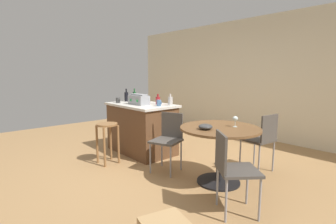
{
  "coord_description": "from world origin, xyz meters",
  "views": [
    {
      "loc": [
        2.92,
        -2.49,
        1.47
      ],
      "look_at": [
        -0.06,
        0.18,
        0.85
      ],
      "focal_mm": 26.95,
      "sensor_mm": 36.0,
      "label": 1
    }
  ],
  "objects_px": {
    "toolbox": "(139,100)",
    "wine_glass": "(235,119)",
    "kitchen_island": "(141,128)",
    "bottle_2": "(134,96)",
    "bottle_3": "(158,100)",
    "bottle_0": "(170,101)",
    "dining_table": "(220,140)",
    "bottle_1": "(126,96)",
    "cup_0": "(143,99)",
    "wooden_stool": "(107,134)",
    "folding_chair_left": "(232,166)",
    "cup_1": "(159,103)",
    "serving_bowl": "(205,127)",
    "folding_chair_near": "(262,138)",
    "folding_chair_far": "(168,137)",
    "cup_2": "(118,100)"
  },
  "relations": [
    {
      "from": "wooden_stool",
      "to": "bottle_0",
      "type": "height_order",
      "value": "bottle_0"
    },
    {
      "from": "bottle_0",
      "to": "wine_glass",
      "type": "height_order",
      "value": "bottle_0"
    },
    {
      "from": "toolbox",
      "to": "wine_glass",
      "type": "height_order",
      "value": "toolbox"
    },
    {
      "from": "kitchen_island",
      "to": "bottle_2",
      "type": "height_order",
      "value": "bottle_2"
    },
    {
      "from": "serving_bowl",
      "to": "kitchen_island",
      "type": "bearing_deg",
      "value": 171.39
    },
    {
      "from": "cup_2",
      "to": "serving_bowl",
      "type": "xyz_separation_m",
      "value": [
        2.16,
        -0.03,
        -0.16
      ]
    },
    {
      "from": "bottle_1",
      "to": "cup_2",
      "type": "distance_m",
      "value": 0.29
    },
    {
      "from": "dining_table",
      "to": "bottle_0",
      "type": "relative_size",
      "value": 5.24
    },
    {
      "from": "bottle_1",
      "to": "cup_1",
      "type": "bearing_deg",
      "value": 1.04
    },
    {
      "from": "folding_chair_left",
      "to": "toolbox",
      "type": "distance_m",
      "value": 2.38
    },
    {
      "from": "wine_glass",
      "to": "folding_chair_near",
      "type": "bearing_deg",
      "value": 83.59
    },
    {
      "from": "dining_table",
      "to": "bottle_0",
      "type": "xyz_separation_m",
      "value": [
        -1.28,
        0.28,
        0.4
      ]
    },
    {
      "from": "bottle_2",
      "to": "bottle_1",
      "type": "bearing_deg",
      "value": -96.21
    },
    {
      "from": "folding_chair_left",
      "to": "cup_1",
      "type": "xyz_separation_m",
      "value": [
        -1.88,
        0.59,
        0.45
      ]
    },
    {
      "from": "kitchen_island",
      "to": "folding_chair_near",
      "type": "relative_size",
      "value": 1.49
    },
    {
      "from": "wine_glass",
      "to": "serving_bowl",
      "type": "xyz_separation_m",
      "value": [
        -0.16,
        -0.41,
        -0.07
      ]
    },
    {
      "from": "cup_1",
      "to": "bottle_0",
      "type": "bearing_deg",
      "value": 74.1
    },
    {
      "from": "dining_table",
      "to": "bottle_3",
      "type": "distance_m",
      "value": 1.6
    },
    {
      "from": "dining_table",
      "to": "cup_1",
      "type": "relative_size",
      "value": 9.15
    },
    {
      "from": "bottle_3",
      "to": "bottle_0",
      "type": "bearing_deg",
      "value": 14.71
    },
    {
      "from": "folding_chair_left",
      "to": "toolbox",
      "type": "height_order",
      "value": "toolbox"
    },
    {
      "from": "wooden_stool",
      "to": "folding_chair_near",
      "type": "xyz_separation_m",
      "value": [
        1.86,
        1.52,
        0.04
      ]
    },
    {
      "from": "folding_chair_left",
      "to": "folding_chair_far",
      "type": "bearing_deg",
      "value": 166.66
    },
    {
      "from": "folding_chair_far",
      "to": "folding_chair_left",
      "type": "relative_size",
      "value": 1.0
    },
    {
      "from": "bottle_1",
      "to": "cup_0",
      "type": "relative_size",
      "value": 2.19
    },
    {
      "from": "bottle_0",
      "to": "serving_bowl",
      "type": "xyz_separation_m",
      "value": [
        1.23,
        -0.52,
        -0.19
      ]
    },
    {
      "from": "bottle_1",
      "to": "serving_bowl",
      "type": "height_order",
      "value": "bottle_1"
    },
    {
      "from": "folding_chair_near",
      "to": "bottle_1",
      "type": "bearing_deg",
      "value": -163.85
    },
    {
      "from": "bottle_0",
      "to": "bottle_2",
      "type": "distance_m",
      "value": 1.03
    },
    {
      "from": "kitchen_island",
      "to": "cup_1",
      "type": "xyz_separation_m",
      "value": [
        0.46,
        0.04,
        0.51
      ]
    },
    {
      "from": "cup_0",
      "to": "serving_bowl",
      "type": "relative_size",
      "value": 0.64
    },
    {
      "from": "cup_0",
      "to": "bottle_2",
      "type": "bearing_deg",
      "value": 178.81
    },
    {
      "from": "folding_chair_far",
      "to": "cup_2",
      "type": "relative_size",
      "value": 7.38
    },
    {
      "from": "folding_chair_near",
      "to": "cup_1",
      "type": "bearing_deg",
      "value": -154.98
    },
    {
      "from": "kitchen_island",
      "to": "folding_chair_near",
      "type": "bearing_deg",
      "value": 20.8
    },
    {
      "from": "folding_chair_near",
      "to": "folding_chair_left",
      "type": "relative_size",
      "value": 1.01
    },
    {
      "from": "wine_glass",
      "to": "dining_table",
      "type": "bearing_deg",
      "value": -123.89
    },
    {
      "from": "folding_chair_near",
      "to": "toolbox",
      "type": "height_order",
      "value": "toolbox"
    },
    {
      "from": "toolbox",
      "to": "bottle_1",
      "type": "relative_size",
      "value": 1.57
    },
    {
      "from": "wooden_stool",
      "to": "folding_chair_left",
      "type": "xyz_separation_m",
      "value": [
        2.22,
        0.22,
        0.03
      ]
    },
    {
      "from": "bottle_3",
      "to": "cup_2",
      "type": "height_order",
      "value": "bottle_3"
    },
    {
      "from": "kitchen_island",
      "to": "bottle_3",
      "type": "bearing_deg",
      "value": 35.03
    },
    {
      "from": "toolbox",
      "to": "bottle_2",
      "type": "relative_size",
      "value": 1.59
    },
    {
      "from": "folding_chair_far",
      "to": "wine_glass",
      "type": "relative_size",
      "value": 6.08
    },
    {
      "from": "kitchen_island",
      "to": "dining_table",
      "type": "relative_size",
      "value": 1.25
    },
    {
      "from": "toolbox",
      "to": "bottle_0",
      "type": "height_order",
      "value": "bottle_0"
    },
    {
      "from": "folding_chair_left",
      "to": "cup_2",
      "type": "distance_m",
      "value": 2.8
    },
    {
      "from": "folding_chair_near",
      "to": "wine_glass",
      "type": "relative_size",
      "value": 6.14
    },
    {
      "from": "serving_bowl",
      "to": "bottle_2",
      "type": "bearing_deg",
      "value": 168.23
    },
    {
      "from": "cup_1",
      "to": "serving_bowl",
      "type": "bearing_deg",
      "value": -13.45
    }
  ]
}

